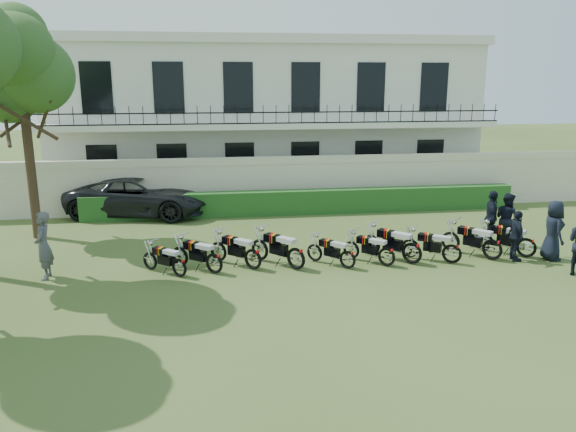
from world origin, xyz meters
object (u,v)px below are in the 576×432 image
motorcycle_7 (452,249)px  motorcycle_4 (348,255)px  officer_4 (507,219)px  officer_5 (491,218)px  motorcycle_8 (493,245)px  officer_3 (553,230)px  motorcycle_3 (296,253)px  motorcycle_9 (527,243)px  motorcycle_1 (214,258)px  motorcycle_5 (387,252)px  motorcycle_0 (179,263)px  suv (139,196)px  inspector (43,246)px  motorcycle_6 (412,248)px  motorcycle_2 (253,254)px  tree_west_near (21,66)px  officer_2 (516,236)px

motorcycle_7 → motorcycle_4: bearing=125.7°
officer_4 → officer_5: bearing=60.3°
motorcycle_4 → motorcycle_8: 4.65m
motorcycle_8 → officer_3: size_ratio=0.85×
motorcycle_3 → motorcycle_9: 7.34m
motorcycle_9 → officer_3: officer_3 is taller
motorcycle_1 → motorcycle_5: size_ratio=1.14×
motorcycle_0 → suv: 8.05m
inspector → officer_3: size_ratio=1.03×
motorcycle_6 → officer_4: (3.92, 1.63, 0.37)m
motorcycle_2 → officer_3: 9.30m
inspector → officer_4: inspector is taller
motorcycle_4 → officer_4: size_ratio=0.72×
tree_west_near → officer_4: size_ratio=4.45×
motorcycle_1 → officer_3: (10.42, -0.11, 0.46)m
motorcycle_3 → motorcycle_7: motorcycle_3 is taller
tree_west_near → officer_5: (15.46, -3.03, -4.97)m
motorcycle_5 → officer_2: (4.11, -0.01, 0.35)m
motorcycle_7 → officer_2: 2.10m
tree_west_near → motorcycle_1: 9.46m
motorcycle_4 → motorcycle_9: motorcycle_9 is taller
motorcycle_5 → motorcycle_9: motorcycle_9 is taller
officer_2 → motorcycle_0: bearing=97.7°
motorcycle_4 → motorcycle_2: bearing=128.0°
motorcycle_3 → officer_3: (8.03, -0.11, 0.41)m
motorcycle_1 → motorcycle_8: bearing=-50.7°
motorcycle_6 → suv: suv is taller
officer_4 → motorcycle_8: bearing=120.7°
motorcycle_3 → motorcycle_2: bearing=128.2°
motorcycle_9 → officer_5: size_ratio=0.80×
motorcycle_6 → motorcycle_8: motorcycle_6 is taller
motorcycle_5 → officer_4: (4.74, 1.72, 0.44)m
motorcycle_1 → motorcycle_7: bearing=-51.9°
motorcycle_0 → motorcycle_9: motorcycle_9 is taller
inspector → officer_5: (14.06, 1.42, -0.04)m
inspector → suv: bearing=161.3°
motorcycle_3 → officer_5: 7.19m
motorcycle_6 → motorcycle_9: (3.78, 0.09, -0.03)m
motorcycle_8 → officer_4: bearing=9.8°
inspector → officer_2: 13.95m
motorcycle_4 → officer_2: officer_2 is taller
motorcycle_5 → suv: size_ratio=0.23×
motorcycle_0 → inspector: size_ratio=0.69×
motorcycle_6 → motorcycle_8: (2.61, 0.02, -0.01)m
motorcycle_1 → suv: suv is taller
officer_2 → suv: bearing=64.8°
motorcycle_3 → motorcycle_5: (2.74, -0.07, -0.08)m
motorcycle_2 → motorcycle_9: size_ratio=1.02×
motorcycle_4 → motorcycle_7: size_ratio=0.81×
motorcycle_2 → officer_2: size_ratio=0.95×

